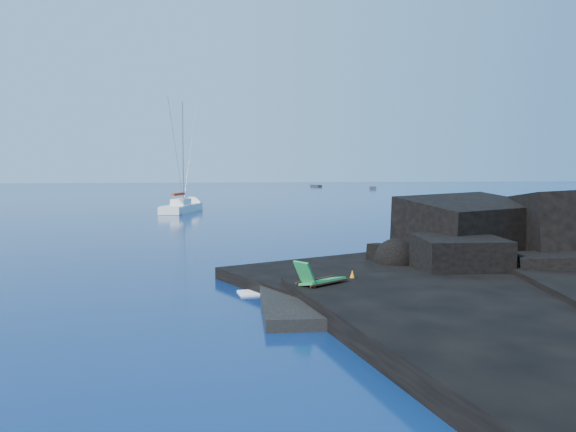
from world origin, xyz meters
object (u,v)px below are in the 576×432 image
Objects in this scene: deck_chair at (322,274)px; sunbather at (439,293)px; sailboat at (182,212)px; marker_cone at (352,278)px; distant_boat_a at (316,187)px; distant_boat_b at (373,189)px.

deck_chair is 3.61m from sunbather.
marker_cone is at bearing -64.32° from sailboat.
deck_chair is 3.23× the size of marker_cone.
distant_boat_b is (8.99, -20.56, 0.00)m from distant_boat_a.
marker_cone is 134.64m from distant_boat_a.
sailboat is 6.83× the size of sunbather.
sailboat is 2.49× the size of distant_boat_b.
distant_boat_b is at bearing 76.24° from sunbather.
distant_boat_a is (28.62, 133.43, -0.52)m from sunbather.
sunbather is 136.47m from distant_boat_a.
sailboat reaches higher than deck_chair.
sunbather is at bearing -118.23° from distant_boat_a.
sailboat reaches higher than distant_boat_b.
marker_cone is at bearing -92.97° from distant_boat_b.
sailboat is 82.88m from distant_boat_b.
deck_chair reaches higher than distant_boat_b.
distant_boat_b is at bearing 75.07° from sailboat.
sailboat is at bearing 63.92° from deck_chair.
deck_chair is at bearing -66.15° from sailboat.
marker_cone reaches higher than sunbather.
deck_chair is 1.53m from marker_cone.
distant_boat_a is (36.13, 90.09, 0.00)m from sailboat.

